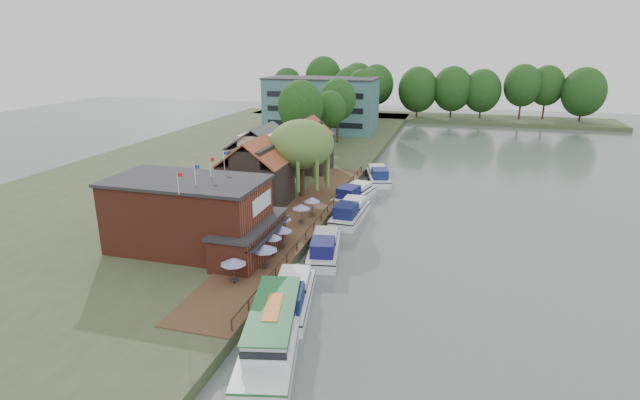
% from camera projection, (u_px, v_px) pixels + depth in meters
% --- Properties ---
extents(ground, '(260.00, 260.00, 0.00)m').
position_uv_depth(ground, '(346.00, 271.00, 47.83)').
color(ground, '#4D5955').
rests_on(ground, ground).
extents(land_bank, '(50.00, 140.00, 1.00)m').
position_uv_depth(land_bank, '(224.00, 164.00, 87.53)').
color(land_bank, '#384728').
rests_on(land_bank, ground).
extents(quay_deck, '(6.00, 50.00, 0.10)m').
position_uv_depth(quay_deck, '(299.00, 219.00, 58.75)').
color(quay_deck, '#47301E').
rests_on(quay_deck, land_bank).
extents(quay_rail, '(0.20, 49.00, 1.00)m').
position_uv_depth(quay_rail, '(322.00, 216.00, 58.37)').
color(quay_rail, black).
rests_on(quay_rail, land_bank).
extents(pub, '(20.00, 11.00, 7.30)m').
position_uv_depth(pub, '(206.00, 216.00, 49.12)').
color(pub, maroon).
rests_on(pub, land_bank).
extents(hotel_block, '(25.40, 12.40, 12.30)m').
position_uv_depth(hotel_block, '(321.00, 104.00, 115.56)').
color(hotel_block, '#38666B').
rests_on(hotel_block, land_bank).
extents(cottage_a, '(8.60, 7.60, 8.50)m').
position_uv_depth(cottage_a, '(256.00, 173.00, 62.95)').
color(cottage_a, black).
rests_on(cottage_a, land_bank).
extents(cottage_b, '(9.60, 8.60, 8.50)m').
position_uv_depth(cottage_b, '(263.00, 155.00, 72.90)').
color(cottage_b, beige).
rests_on(cottage_b, land_bank).
extents(cottage_c, '(7.60, 7.60, 8.50)m').
position_uv_depth(cottage_c, '(307.00, 145.00, 80.13)').
color(cottage_c, black).
rests_on(cottage_c, land_bank).
extents(willow, '(8.60, 8.60, 10.43)m').
position_uv_depth(willow, '(302.00, 159.00, 66.09)').
color(willow, '#476B2D').
rests_on(willow, land_bank).
extents(umbrella_0, '(2.27, 2.27, 2.38)m').
position_uv_depth(umbrella_0, '(234.00, 271.00, 42.71)').
color(umbrella_0, navy).
rests_on(umbrella_0, quay_deck).
extents(umbrella_1, '(2.43, 2.43, 2.38)m').
position_uv_depth(umbrella_1, '(265.00, 257.00, 45.48)').
color(umbrella_1, navy).
rests_on(umbrella_1, quay_deck).
extents(umbrella_2, '(1.94, 1.94, 2.38)m').
position_uv_depth(umbrella_2, '(272.00, 245.00, 48.23)').
color(umbrella_2, '#1B3299').
rests_on(umbrella_2, quay_deck).
extents(umbrella_3, '(1.97, 1.97, 2.38)m').
position_uv_depth(umbrella_3, '(283.00, 237.00, 50.07)').
color(umbrella_3, navy).
rests_on(umbrella_3, quay_deck).
extents(umbrella_4, '(2.22, 2.22, 2.38)m').
position_uv_depth(umbrella_4, '(281.00, 225.00, 53.25)').
color(umbrella_4, '#1B2A97').
rests_on(umbrella_4, quay_deck).
extents(umbrella_5, '(2.12, 2.12, 2.38)m').
position_uv_depth(umbrella_5, '(301.00, 214.00, 56.81)').
color(umbrella_5, navy).
rests_on(umbrella_5, quay_deck).
extents(umbrella_6, '(1.94, 1.94, 2.38)m').
position_uv_depth(umbrella_6, '(312.00, 207.00, 59.32)').
color(umbrella_6, navy).
rests_on(umbrella_6, quay_deck).
extents(cruiser_0, '(5.39, 11.23, 2.65)m').
position_uv_depth(cruiser_0, '(291.00, 292.00, 41.05)').
color(cruiser_0, white).
rests_on(cruiser_0, ground).
extents(cruiser_1, '(5.10, 10.65, 2.49)m').
position_uv_depth(cruiser_1, '(324.00, 245.00, 50.86)').
color(cruiser_1, silver).
rests_on(cruiser_1, ground).
extents(cruiser_2, '(3.84, 10.81, 2.62)m').
position_uv_depth(cruiser_2, '(350.00, 210.00, 61.29)').
color(cruiser_2, silver).
rests_on(cruiser_2, ground).
extents(cruiser_3, '(5.40, 10.82, 2.53)m').
position_uv_depth(cruiser_3, '(354.00, 192.00, 68.65)').
color(cruiser_3, white).
rests_on(cruiser_3, ground).
extents(cruiser_4, '(6.12, 10.92, 2.54)m').
position_uv_depth(cruiser_4, '(378.00, 174.00, 78.12)').
color(cruiser_4, white).
rests_on(cruiser_4, ground).
extents(tour_boat, '(6.78, 14.09, 2.96)m').
position_uv_depth(tour_boat, '(272.00, 329.00, 35.50)').
color(tour_boat, silver).
rests_on(tour_boat, ground).
extents(swan, '(0.44, 0.44, 0.44)m').
position_uv_depth(swan, '(283.00, 329.00, 37.76)').
color(swan, white).
rests_on(swan, ground).
extents(bank_tree_0, '(8.14, 8.14, 13.68)m').
position_uv_depth(bank_tree_0, '(301.00, 119.00, 89.72)').
color(bank_tree_0, '#143811').
rests_on(bank_tree_0, land_bank).
extents(bank_tree_1, '(6.07, 6.07, 11.28)m').
position_uv_depth(bank_tree_1, '(330.00, 120.00, 95.79)').
color(bank_tree_1, '#143811').
rests_on(bank_tree_1, land_bank).
extents(bank_tree_2, '(7.44, 7.44, 13.13)m').
position_uv_depth(bank_tree_2, '(338.00, 111.00, 101.75)').
color(bank_tree_2, '#143811').
rests_on(bank_tree_2, land_bank).
extents(bank_tree_3, '(7.16, 7.16, 13.92)m').
position_uv_depth(bank_tree_3, '(362.00, 99.00, 119.91)').
color(bank_tree_3, '#143811').
rests_on(bank_tree_3, land_bank).
extents(bank_tree_4, '(8.46, 8.46, 14.07)m').
position_uv_depth(bank_tree_4, '(350.00, 94.00, 128.96)').
color(bank_tree_4, '#143811').
rests_on(bank_tree_4, land_bank).
extents(bank_tree_5, '(7.73, 7.73, 13.33)m').
position_uv_depth(bank_tree_5, '(371.00, 94.00, 134.33)').
color(bank_tree_5, '#143811').
rests_on(bank_tree_5, land_bank).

